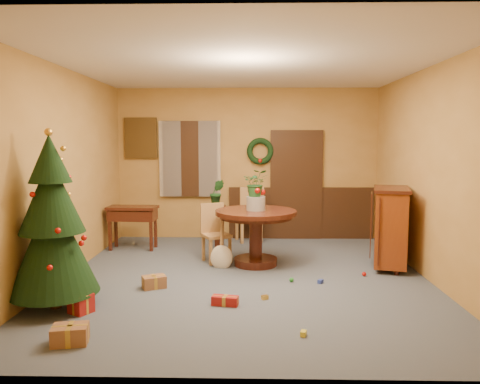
{
  "coord_description": "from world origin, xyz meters",
  "views": [
    {
      "loc": [
        0.07,
        -6.31,
        1.89
      ],
      "look_at": [
        -0.08,
        0.4,
        1.16
      ],
      "focal_mm": 35.0,
      "sensor_mm": 36.0,
      "label": 1
    }
  ],
  "objects_px": {
    "writing_desk": "(133,217)",
    "dining_table": "(256,227)",
    "christmas_tree": "(52,224)",
    "chair_near": "(215,230)",
    "sideboard": "(390,225)"
  },
  "relations": [
    {
      "from": "writing_desk",
      "to": "dining_table",
      "type": "bearing_deg",
      "value": -25.5
    },
    {
      "from": "christmas_tree",
      "to": "chair_near",
      "type": "bearing_deg",
      "value": 52.4
    },
    {
      "from": "chair_near",
      "to": "sideboard",
      "type": "xyz_separation_m",
      "value": [
        2.65,
        -0.35,
        0.16
      ]
    },
    {
      "from": "dining_table",
      "to": "christmas_tree",
      "type": "height_order",
      "value": "christmas_tree"
    },
    {
      "from": "chair_near",
      "to": "writing_desk",
      "type": "xyz_separation_m",
      "value": [
        -1.5,
        0.78,
        0.08
      ]
    },
    {
      "from": "sideboard",
      "to": "christmas_tree",
      "type": "bearing_deg",
      "value": -157.38
    },
    {
      "from": "dining_table",
      "to": "chair_near",
      "type": "xyz_separation_m",
      "value": [
        -0.65,
        0.24,
        -0.11
      ]
    },
    {
      "from": "christmas_tree",
      "to": "sideboard",
      "type": "bearing_deg",
      "value": 22.62
    },
    {
      "from": "christmas_tree",
      "to": "writing_desk",
      "type": "bearing_deg",
      "value": 86.99
    },
    {
      "from": "dining_table",
      "to": "writing_desk",
      "type": "bearing_deg",
      "value": 154.5
    },
    {
      "from": "chair_near",
      "to": "christmas_tree",
      "type": "xyz_separation_m",
      "value": [
        -1.65,
        -2.15,
        0.48
      ]
    },
    {
      "from": "writing_desk",
      "to": "sideboard",
      "type": "bearing_deg",
      "value": -15.37
    },
    {
      "from": "christmas_tree",
      "to": "sideboard",
      "type": "height_order",
      "value": "christmas_tree"
    },
    {
      "from": "chair_near",
      "to": "sideboard",
      "type": "relative_size",
      "value": 0.75
    },
    {
      "from": "christmas_tree",
      "to": "writing_desk",
      "type": "xyz_separation_m",
      "value": [
        0.15,
        2.93,
        -0.39
      ]
    }
  ]
}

